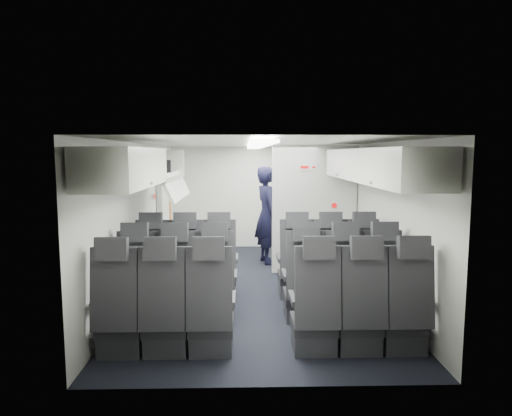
{
  "coord_description": "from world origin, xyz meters",
  "views": [
    {
      "loc": [
        -0.18,
        -6.71,
        2.0
      ],
      "look_at": [
        0.0,
        0.4,
        1.15
      ],
      "focal_mm": 32.0,
      "sensor_mm": 36.0,
      "label": 1
    }
  ],
  "objects_px": {
    "seat_row_rear": "(263,315)",
    "boarding_door": "(164,211)",
    "seat_row_mid": "(260,288)",
    "carry_on_bag": "(155,169)",
    "galley_unit": "(299,204)",
    "flight_attendant": "(267,215)",
    "seat_row_front": "(258,269)"
  },
  "relations": [
    {
      "from": "galley_unit",
      "to": "boarding_door",
      "type": "distance_m",
      "value": 2.84
    },
    {
      "from": "flight_attendant",
      "to": "carry_on_bag",
      "type": "xyz_separation_m",
      "value": [
        -1.67,
        -1.77,
        0.9
      ]
    },
    {
      "from": "boarding_door",
      "to": "flight_attendant",
      "type": "distance_m",
      "value": 1.87
    },
    {
      "from": "seat_row_rear",
      "to": "carry_on_bag",
      "type": "distance_m",
      "value": 2.9
    },
    {
      "from": "seat_row_mid",
      "to": "galley_unit",
      "type": "distance_m",
      "value": 4.3
    },
    {
      "from": "boarding_door",
      "to": "galley_unit",
      "type": "bearing_deg",
      "value": 24.28
    },
    {
      "from": "galley_unit",
      "to": "seat_row_rear",
      "type": "bearing_deg",
      "value": -100.65
    },
    {
      "from": "seat_row_front",
      "to": "boarding_door",
      "type": "distance_m",
      "value": 2.71
    },
    {
      "from": "seat_row_front",
      "to": "seat_row_mid",
      "type": "bearing_deg",
      "value": -90.0
    },
    {
      "from": "seat_row_mid",
      "to": "flight_attendant",
      "type": "bearing_deg",
      "value": 85.61
    },
    {
      "from": "galley_unit",
      "to": "seat_row_mid",
      "type": "bearing_deg",
      "value": -102.88
    },
    {
      "from": "boarding_door",
      "to": "carry_on_bag",
      "type": "height_order",
      "value": "carry_on_bag"
    },
    {
      "from": "seat_row_rear",
      "to": "boarding_door",
      "type": "bearing_deg",
      "value": 112.87
    },
    {
      "from": "seat_row_mid",
      "to": "boarding_door",
      "type": "bearing_deg",
      "value": 118.77
    },
    {
      "from": "seat_row_front",
      "to": "seat_row_mid",
      "type": "xyz_separation_m",
      "value": [
        0.0,
        -0.9,
        0.0
      ]
    },
    {
      "from": "boarding_door",
      "to": "seat_row_mid",
      "type": "bearing_deg",
      "value": -61.23
    },
    {
      "from": "seat_row_mid",
      "to": "seat_row_rear",
      "type": "height_order",
      "value": "same"
    },
    {
      "from": "seat_row_mid",
      "to": "galley_unit",
      "type": "relative_size",
      "value": 1.75
    },
    {
      "from": "carry_on_bag",
      "to": "galley_unit",
      "type": "bearing_deg",
      "value": 34.6
    },
    {
      "from": "seat_row_mid",
      "to": "boarding_door",
      "type": "relative_size",
      "value": 1.79
    },
    {
      "from": "seat_row_mid",
      "to": "boarding_door",
      "type": "height_order",
      "value": "boarding_door"
    },
    {
      "from": "boarding_door",
      "to": "flight_attendant",
      "type": "relative_size",
      "value": 1.05
    },
    {
      "from": "seat_row_rear",
      "to": "boarding_door",
      "type": "distance_m",
      "value": 4.25
    },
    {
      "from": "boarding_door",
      "to": "flight_attendant",
      "type": "height_order",
      "value": "boarding_door"
    },
    {
      "from": "seat_row_mid",
      "to": "carry_on_bag",
      "type": "height_order",
      "value": "carry_on_bag"
    },
    {
      "from": "seat_row_mid",
      "to": "boarding_door",
      "type": "xyz_separation_m",
      "value": [
        -1.64,
        2.99,
        0.55
      ]
    },
    {
      "from": "seat_row_mid",
      "to": "galley_unit",
      "type": "xyz_separation_m",
      "value": [
        0.95,
        4.15,
        0.55
      ]
    },
    {
      "from": "galley_unit",
      "to": "flight_attendant",
      "type": "distance_m",
      "value": 1.39
    },
    {
      "from": "seat_row_rear",
      "to": "boarding_door",
      "type": "xyz_separation_m",
      "value": [
        -1.64,
        3.89,
        0.55
      ]
    },
    {
      "from": "seat_row_mid",
      "to": "boarding_door",
      "type": "distance_m",
      "value": 3.45
    },
    {
      "from": "galley_unit",
      "to": "boarding_door",
      "type": "relative_size",
      "value": 1.02
    },
    {
      "from": "carry_on_bag",
      "to": "boarding_door",
      "type": "bearing_deg",
      "value": 79.95
    }
  ]
}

